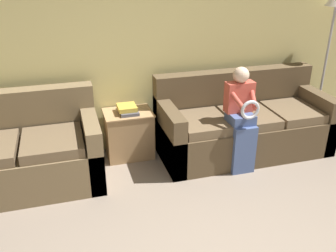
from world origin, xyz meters
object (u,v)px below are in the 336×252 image
Objects in this scene: couch_side at (23,155)px; floor_lamp at (334,18)px; couch_main at (242,125)px; child_left_seated at (242,116)px; book_stack at (127,109)px; side_shelf at (129,133)px.

floor_lamp is at bearing 4.44° from couch_side.
couch_main is 2.60m from couch_side.
child_left_seated is 3.77× the size of book_stack.
couch_main is 1.42m from side_shelf.
couch_main is 0.54m from child_left_seated.
floor_lamp reaches higher than child_left_seated.
couch_side is 2.79× the size of side_shelf.
couch_main is at bearing 0.69° from couch_side.
couch_main is 1.45m from book_stack.
book_stack is at bearing -113.41° from side_shelf.
floor_lamp is at bearing 11.82° from couch_main.
couch_main is 1.10× the size of floor_lamp.
child_left_seated is 0.62× the size of floor_lamp.
child_left_seated is 1.89m from floor_lamp.
child_left_seated is 1.33m from book_stack.
couch_side is 1.36× the size of child_left_seated.
book_stack is (-1.40, 0.25, 0.28)m from couch_main.
child_left_seated is (2.38, -0.35, 0.31)m from couch_side.
couch_side is at bearing -166.79° from book_stack.
child_left_seated reaches higher than side_shelf.
child_left_seated is at bearing -120.85° from couch_main.
child_left_seated is at bearing -28.19° from book_stack.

